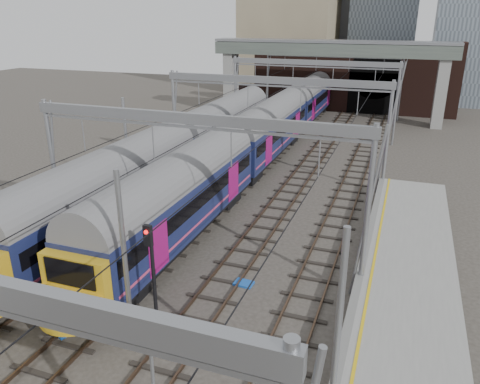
% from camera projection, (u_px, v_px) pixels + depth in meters
% --- Properties ---
extents(ground, '(160.00, 160.00, 0.00)m').
position_uv_depth(ground, '(103.00, 369.00, 16.93)').
color(ground, '#38332D').
rests_on(ground, ground).
extents(tracks, '(14.40, 80.00, 0.22)m').
position_uv_depth(tracks, '(241.00, 214.00, 30.12)').
color(tracks, '#4C3828').
rests_on(tracks, ground).
extents(overhead_line, '(16.80, 80.00, 8.00)m').
position_uv_depth(overhead_line, '(272.00, 96.00, 33.49)').
color(overhead_line, gray).
rests_on(overhead_line, ground).
extents(retaining_wall, '(28.00, 2.75, 9.00)m').
position_uv_depth(retaining_wall, '(347.00, 78.00, 60.61)').
color(retaining_wall, '#311A15').
rests_on(retaining_wall, ground).
extents(overbridge, '(28.00, 3.00, 9.25)m').
position_uv_depth(overbridge, '(330.00, 58.00, 54.79)').
color(overbridge, gray).
rests_on(overbridge, ground).
extents(train_main, '(3.02, 69.74, 5.12)m').
position_uv_depth(train_main, '(292.00, 111.00, 48.42)').
color(train_main, black).
rests_on(train_main, ground).
extents(train_second, '(3.05, 35.29, 5.17)m').
position_uv_depth(train_second, '(178.00, 153.00, 33.82)').
color(train_second, black).
rests_on(train_second, ground).
extents(signal_near_centre, '(0.35, 0.46, 4.67)m').
position_uv_depth(signal_near_centre, '(152.00, 264.00, 18.14)').
color(signal_near_centre, black).
rests_on(signal_near_centre, ground).
extents(equip_cover_a, '(0.87, 0.75, 0.09)m').
position_uv_depth(equip_cover_a, '(62.00, 333.00, 18.81)').
color(equip_cover_a, '#1750B2').
rests_on(equip_cover_a, ground).
extents(equip_cover_b, '(0.99, 0.72, 0.11)m').
position_uv_depth(equip_cover_b, '(110.00, 321.00, 19.49)').
color(equip_cover_b, '#1750B2').
rests_on(equip_cover_b, ground).
extents(equip_cover_c, '(0.93, 0.70, 0.10)m').
position_uv_depth(equip_cover_c, '(244.00, 283.00, 22.25)').
color(equip_cover_c, '#1750B2').
rests_on(equip_cover_c, ground).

